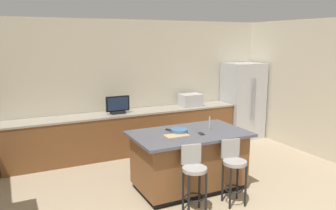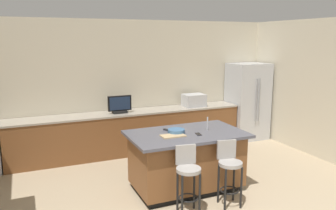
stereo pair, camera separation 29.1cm
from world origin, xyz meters
name	(u,v)px [view 1 (the left image)]	position (x,y,z in m)	size (l,w,h in m)	color
wall_back	(125,86)	(0.00, 4.40, 1.39)	(7.18, 0.12, 2.79)	beige
wall_right	(321,89)	(3.39, 2.20, 1.39)	(0.12, 4.80, 2.79)	beige
counter_back	(129,133)	(-0.08, 4.02, 0.45)	(4.95, 0.62, 0.89)	brown
kitchen_island	(189,160)	(0.21, 1.95, 0.48)	(1.82, 1.10, 0.93)	black
refrigerator	(243,101)	(2.84, 3.96, 0.91)	(0.88, 0.75, 1.82)	#B7BABF
microwave	(191,100)	(1.42, 4.02, 1.03)	(0.48, 0.36, 0.27)	#B7BABF
tv_monitor	(118,106)	(-0.32, 3.96, 1.06)	(0.48, 0.16, 0.36)	black
sink_faucet_back	(119,106)	(-0.24, 4.12, 1.01)	(0.02, 0.02, 0.24)	#B2B2B7
sink_faucet_island	(209,123)	(0.58, 1.95, 1.04)	(0.02, 0.02, 0.22)	#B2B2B7
bar_stool_left	(194,174)	(-0.12, 1.24, 0.57)	(0.34, 0.36, 0.95)	gray
bar_stool_right	(233,167)	(0.54, 1.23, 0.56)	(0.34, 0.36, 0.94)	gray
fruit_bowl	(179,131)	(0.05, 1.99, 0.97)	(0.27, 0.27, 0.07)	#3F668C
cell_phone	(201,134)	(0.34, 1.80, 0.94)	(0.07, 0.15, 0.01)	black
tv_remote	(170,130)	(-0.01, 2.18, 0.94)	(0.04, 0.17, 0.02)	black
cutting_board	(177,136)	(-0.07, 1.86, 0.94)	(0.36, 0.21, 0.02)	tan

